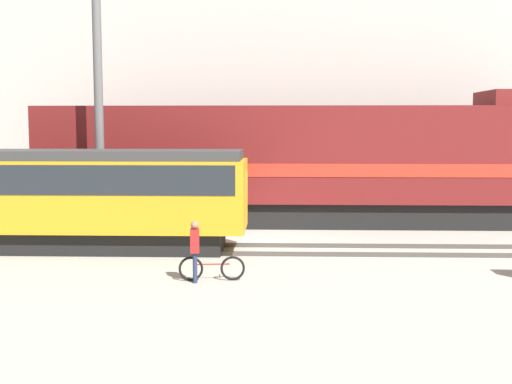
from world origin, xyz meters
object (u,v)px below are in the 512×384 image
object	(u,v)px
bicycle	(212,268)
utility_pole_left	(99,108)
freight_locomotive	(301,163)
person	(195,245)
streetcar	(57,193)

from	to	relation	value
bicycle	utility_pole_left	bearing A→B (deg)	125.12
freight_locomotive	utility_pole_left	size ratio (longest dim) A/B	2.22
freight_locomotive	person	distance (m)	10.28
freight_locomotive	utility_pole_left	bearing A→B (deg)	-159.09
person	utility_pole_left	xyz separation A→B (m)	(-4.31, 6.90, 3.68)
bicycle	person	xyz separation A→B (m)	(-0.41, -0.19, 0.63)
person	utility_pole_left	bearing A→B (deg)	122.00
streetcar	person	size ratio (longest dim) A/B	7.63
person	bicycle	bearing A→B (deg)	24.47
bicycle	utility_pole_left	xyz separation A→B (m)	(-4.72, 6.71, 4.30)
freight_locomotive	bicycle	xyz separation A→B (m)	(-2.62, -9.51, -2.17)
freight_locomotive	bicycle	bearing A→B (deg)	-105.39
person	utility_pole_left	size ratio (longest dim) A/B	0.17
streetcar	person	world-z (taller)	streetcar
freight_locomotive	person	bearing A→B (deg)	-107.34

